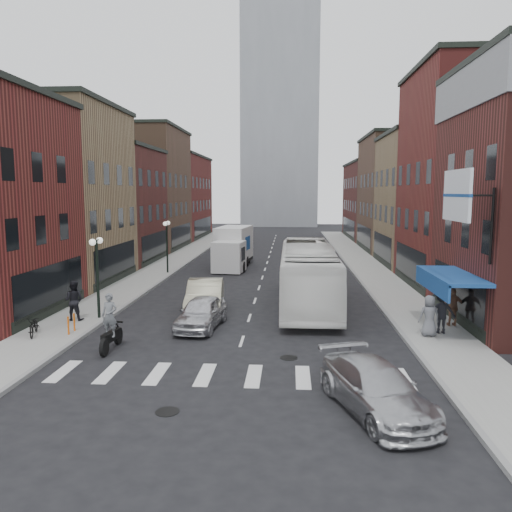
{
  "coord_description": "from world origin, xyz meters",
  "views": [
    {
      "loc": [
        2.0,
        -19.56,
        6.34
      ],
      "look_at": [
        0.23,
        6.62,
        2.96
      ],
      "focal_mm": 35.0,
      "sensor_mm": 36.0,
      "label": 1
    }
  ],
  "objects": [
    {
      "name": "streetlamp_near",
      "position": [
        -7.4,
        4.0,
        2.91
      ],
      "size": [
        0.32,
        1.22,
        4.11
      ],
      "color": "black",
      "rests_on": "ground"
    },
    {
      "name": "curb_right",
      "position": [
        7.0,
        22.0,
        0.0
      ],
      "size": [
        0.2,
        74.0,
        0.16
      ],
      "primitive_type": "cube",
      "color": "gray",
      "rests_on": "ground"
    },
    {
      "name": "parked_bicycle",
      "position": [
        -9.05,
        0.81,
        0.58
      ],
      "size": [
        1.07,
        1.75,
        0.87
      ],
      "primitive_type": "imported",
      "rotation": [
        0.0,
        0.0,
        0.32
      ],
      "color": "black",
      "rests_on": "sidewalk_left"
    },
    {
      "name": "bldg_left_far_a",
      "position": [
        -14.99,
        35.0,
        6.65
      ],
      "size": [
        10.3,
        12.2,
        13.3
      ],
      "color": "brown",
      "rests_on": "ground"
    },
    {
      "name": "crosswalk_stripes",
      "position": [
        0.0,
        -3.0,
        0.0
      ],
      "size": [
        12.0,
        2.2,
        0.01
      ],
      "primitive_type": "cube",
      "color": "silver",
      "rests_on": "ground"
    },
    {
      "name": "sidewalk_right",
      "position": [
        8.5,
        22.0,
        0.07
      ],
      "size": [
        3.0,
        74.0,
        0.15
      ],
      "primitive_type": "cube",
      "color": "gray",
      "rests_on": "ground"
    },
    {
      "name": "curb_car",
      "position": [
        4.53,
        -5.57,
        0.7
      ],
      "size": [
        3.44,
        5.23,
        1.41
      ],
      "primitive_type": "imported",
      "rotation": [
        0.0,
        0.0,
        0.33
      ],
      "color": "#B9BABF",
      "rests_on": "ground"
    },
    {
      "name": "ped_right_b",
      "position": [
        9.6,
        3.63,
        1.04
      ],
      "size": [
        1.05,
        0.54,
        1.78
      ],
      "primitive_type": "imported",
      "rotation": [
        0.0,
        0.0,
        3.16
      ],
      "color": "#906249",
      "rests_on": "sidewalk_right"
    },
    {
      "name": "motorcycle_rider",
      "position": [
        -5.13,
        -0.58,
        1.1
      ],
      "size": [
        0.69,
        2.3,
        2.35
      ],
      "rotation": [
        0.0,
        0.0,
        -0.12
      ],
      "color": "black",
      "rests_on": "ground"
    },
    {
      "name": "bldg_right_mid_b",
      "position": [
        14.99,
        24.0,
        5.65
      ],
      "size": [
        10.3,
        10.2,
        11.3
      ],
      "color": "#8F724E",
      "rests_on": "ground"
    },
    {
      "name": "ped_right_c",
      "position": [
        8.03,
        1.82,
        1.04
      ],
      "size": [
        0.91,
        0.62,
        1.79
      ],
      "primitive_type": "imported",
      "rotation": [
        0.0,
        0.0,
        3.2
      ],
      "color": "slate",
      "rests_on": "sidewalk_right"
    },
    {
      "name": "sedan_left_near",
      "position": [
        -2.09,
        3.0,
        0.73
      ],
      "size": [
        2.19,
        4.46,
        1.46
      ],
      "primitive_type": "imported",
      "rotation": [
        0.0,
        0.0,
        -0.11
      ],
      "color": "silver",
      "rests_on": "ground"
    },
    {
      "name": "box_truck",
      "position": [
        -2.75,
        21.68,
        1.67
      ],
      "size": [
        2.96,
        8.01,
        3.39
      ],
      "rotation": [
        0.0,
        0.0,
        -0.12
      ],
      "color": "silver",
      "rests_on": "ground"
    },
    {
      "name": "curb_left",
      "position": [
        -7.0,
        22.0,
        0.0
      ],
      "size": [
        0.2,
        74.0,
        0.16
      ],
      "primitive_type": "cube",
      "color": "gray",
      "rests_on": "ground"
    },
    {
      "name": "ped_right_a",
      "position": [
        8.69,
        2.36,
        1.12
      ],
      "size": [
        1.28,
        0.69,
        1.93
      ],
      "primitive_type": "imported",
      "rotation": [
        0.0,
        0.0,
        3.08
      ],
      "color": "black",
      "rests_on": "sidewalk_right"
    },
    {
      "name": "ground",
      "position": [
        0.0,
        0.0,
        0.0
      ],
      "size": [
        160.0,
        160.0,
        0.0
      ],
      "primitive_type": "plane",
      "color": "black",
      "rests_on": "ground"
    },
    {
      "name": "bldg_right_far_b",
      "position": [
        14.99,
        49.0,
        5.15
      ],
      "size": [
        10.3,
        16.2,
        10.3
      ],
      "color": "#4F201C",
      "rests_on": "ground"
    },
    {
      "name": "bldg_left_mid_a",
      "position": [
        -14.99,
        14.0,
        6.15
      ],
      "size": [
        10.3,
        10.2,
        12.3
      ],
      "color": "#8F724E",
      "rests_on": "ground"
    },
    {
      "name": "bike_rack",
      "position": [
        -7.6,
        1.3,
        0.55
      ],
      "size": [
        0.08,
        0.68,
        0.8
      ],
      "color": "#D8590C",
      "rests_on": "sidewalk_left"
    },
    {
      "name": "bldg_left_mid_b",
      "position": [
        -14.99,
        24.0,
        5.15
      ],
      "size": [
        10.3,
        10.2,
        10.3
      ],
      "color": "#4F201C",
      "rests_on": "ground"
    },
    {
      "name": "distant_tower",
      "position": [
        0.0,
        78.0,
        25.0
      ],
      "size": [
        14.0,
        14.0,
        50.0
      ],
      "primitive_type": "cube",
      "color": "#9399A0",
      "rests_on": "ground"
    },
    {
      "name": "bldg_right_far_a",
      "position": [
        14.99,
        35.0,
        6.15
      ],
      "size": [
        10.3,
        12.2,
        12.3
      ],
      "color": "brown",
      "rests_on": "ground"
    },
    {
      "name": "awning_blue",
      "position": [
        8.93,
        2.5,
        2.63
      ],
      "size": [
        1.8,
        5.0,
        0.78
      ],
      "color": "navy",
      "rests_on": "ground"
    },
    {
      "name": "ped_left_solo",
      "position": [
        -8.41,
        3.45,
        1.12
      ],
      "size": [
        0.96,
        0.58,
        1.94
      ],
      "primitive_type": "imported",
      "rotation": [
        0.0,
        0.0,
        3.1
      ],
      "color": "black",
      "rests_on": "sidewalk_left"
    },
    {
      "name": "transit_bus",
      "position": [
        3.04,
        8.08,
        1.75
      ],
      "size": [
        2.93,
        12.53,
        3.49
      ],
      "primitive_type": "imported",
      "rotation": [
        0.0,
        0.0,
        0.0
      ],
      "color": "white",
      "rests_on": "ground"
    },
    {
      "name": "sedan_left_far",
      "position": [
        -2.42,
        6.0,
        0.86
      ],
      "size": [
        2.33,
        5.37,
        1.72
      ],
      "primitive_type": "imported",
      "rotation": [
        0.0,
        0.0,
        0.1
      ],
      "color": "#BFBA9B",
      "rests_on": "ground"
    },
    {
      "name": "billboard_sign",
      "position": [
        8.59,
        0.5,
        6.13
      ],
      "size": [
        1.52,
        3.0,
        3.7
      ],
      "color": "black",
      "rests_on": "ground"
    },
    {
      "name": "bldg_left_far_b",
      "position": [
        -14.99,
        49.0,
        5.65
      ],
      "size": [
        10.3,
        16.2,
        11.3
      ],
      "color": "maroon",
      "rests_on": "ground"
    },
    {
      "name": "bldg_right_mid_a",
      "position": [
        15.0,
        14.0,
        7.15
      ],
      "size": [
        10.3,
        10.2,
        14.3
      ],
      "color": "maroon",
      "rests_on": "ground"
    },
    {
      "name": "streetlamp_far",
      "position": [
        -7.4,
        18.0,
        2.91
      ],
      "size": [
        0.32,
        1.22,
        4.11
      ],
      "color": "black",
      "rests_on": "ground"
    },
    {
      "name": "sidewalk_left",
      "position": [
        -8.5,
        22.0,
        0.07
      ],
      "size": [
        3.0,
        74.0,
        0.15
      ],
      "primitive_type": "cube",
      "color": "gray",
      "rests_on": "ground"
    }
  ]
}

